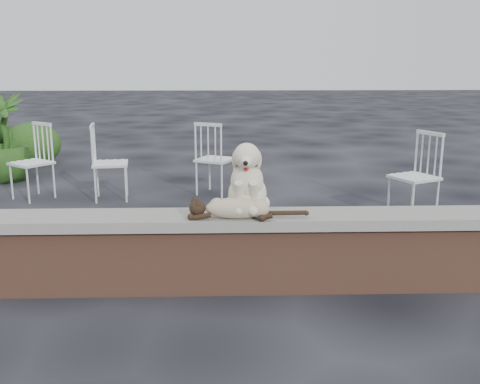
{
  "coord_description": "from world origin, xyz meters",
  "views": [
    {
      "loc": [
        1.0,
        -3.84,
        1.67
      ],
      "look_at": [
        1.12,
        0.2,
        0.7
      ],
      "focal_mm": 40.68,
      "sensor_mm": 36.0,
      "label": 1
    }
  ],
  "objects_px": {
    "potted_plant_b": "(4,138)",
    "chair_d": "(414,176)",
    "dog": "(247,177)",
    "cat": "(237,207)",
    "chair_b": "(31,162)",
    "chair_e": "(110,162)",
    "chair_c": "(215,158)"
  },
  "relations": [
    {
      "from": "potted_plant_b",
      "to": "chair_d",
      "type": "bearing_deg",
      "value": -21.85
    },
    {
      "from": "dog",
      "to": "cat",
      "type": "bearing_deg",
      "value": -112.5
    },
    {
      "from": "chair_d",
      "to": "potted_plant_b",
      "type": "distance_m",
      "value": 5.6
    },
    {
      "from": "dog",
      "to": "chair_b",
      "type": "relative_size",
      "value": 0.58
    },
    {
      "from": "dog",
      "to": "chair_d",
      "type": "bearing_deg",
      "value": 49.46
    },
    {
      "from": "chair_e",
      "to": "chair_c",
      "type": "distance_m",
      "value": 1.31
    },
    {
      "from": "chair_e",
      "to": "potted_plant_b",
      "type": "relative_size",
      "value": 0.76
    },
    {
      "from": "cat",
      "to": "dog",
      "type": "bearing_deg",
      "value": 67.5
    },
    {
      "from": "chair_e",
      "to": "chair_b",
      "type": "bearing_deg",
      "value": 77.62
    },
    {
      "from": "dog",
      "to": "chair_e",
      "type": "distance_m",
      "value": 3.19
    },
    {
      "from": "chair_c",
      "to": "chair_e",
      "type": "bearing_deg",
      "value": 37.32
    },
    {
      "from": "chair_d",
      "to": "chair_c",
      "type": "xyz_separation_m",
      "value": [
        -2.17,
        1.18,
        0.0
      ]
    },
    {
      "from": "dog",
      "to": "chair_c",
      "type": "height_order",
      "value": "dog"
    },
    {
      "from": "chair_c",
      "to": "chair_b",
      "type": "bearing_deg",
      "value": 30.95
    },
    {
      "from": "chair_e",
      "to": "chair_c",
      "type": "xyz_separation_m",
      "value": [
        1.29,
        0.25,
        0.0
      ]
    },
    {
      "from": "cat",
      "to": "chair_e",
      "type": "bearing_deg",
      "value": 122.79
    },
    {
      "from": "chair_b",
      "to": "potted_plant_b",
      "type": "distance_m",
      "value": 1.33
    },
    {
      "from": "chair_e",
      "to": "potted_plant_b",
      "type": "bearing_deg",
      "value": 47.73
    },
    {
      "from": "chair_e",
      "to": "potted_plant_b",
      "type": "xyz_separation_m",
      "value": [
        -1.73,
        1.16,
        0.15
      ]
    },
    {
      "from": "potted_plant_b",
      "to": "chair_e",
      "type": "bearing_deg",
      "value": -33.74
    },
    {
      "from": "chair_b",
      "to": "dog",
      "type": "bearing_deg",
      "value": -9.04
    },
    {
      "from": "chair_e",
      "to": "chair_c",
      "type": "height_order",
      "value": "same"
    },
    {
      "from": "cat",
      "to": "chair_e",
      "type": "height_order",
      "value": "chair_e"
    },
    {
      "from": "chair_d",
      "to": "chair_c",
      "type": "relative_size",
      "value": 1.0
    },
    {
      "from": "cat",
      "to": "potted_plant_b",
      "type": "height_order",
      "value": "potted_plant_b"
    },
    {
      "from": "dog",
      "to": "cat",
      "type": "xyz_separation_m",
      "value": [
        -0.08,
        -0.15,
        -0.19
      ]
    },
    {
      "from": "dog",
      "to": "potted_plant_b",
      "type": "distance_m",
      "value": 5.12
    },
    {
      "from": "cat",
      "to": "chair_b",
      "type": "height_order",
      "value": "chair_b"
    },
    {
      "from": "chair_b",
      "to": "potted_plant_b",
      "type": "relative_size",
      "value": 0.76
    },
    {
      "from": "chair_d",
      "to": "chair_c",
      "type": "height_order",
      "value": "same"
    },
    {
      "from": "cat",
      "to": "chair_d",
      "type": "height_order",
      "value": "chair_d"
    },
    {
      "from": "cat",
      "to": "chair_d",
      "type": "xyz_separation_m",
      "value": [
        1.97,
        1.97,
        -0.2
      ]
    }
  ]
}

